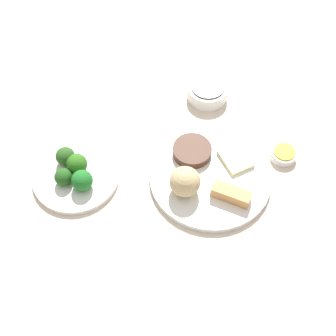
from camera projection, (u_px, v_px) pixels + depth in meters
name	position (u px, v px, depth m)	size (l,w,h in m)	color
tabletop	(200.00, 177.00, 1.07)	(2.20, 2.20, 0.02)	beige
main_plate	(210.00, 176.00, 1.05)	(0.30, 0.30, 0.02)	white
rice_scoop	(185.00, 182.00, 0.99)	(0.07, 0.07, 0.07)	#CCB481
spring_roll	(231.00, 194.00, 0.99)	(0.09, 0.03, 0.03)	tan
crab_rangoon_wonton	(236.00, 159.00, 1.06)	(0.08, 0.06, 0.01)	beige
stir_fry_heap	(192.00, 151.00, 1.07)	(0.10, 0.10, 0.02)	#46291C
broccoli_plate	(76.00, 175.00, 1.05)	(0.21, 0.21, 0.01)	white
broccoli_floret_0	(63.00, 177.00, 1.01)	(0.04, 0.04, 0.04)	#22571D
broccoli_floret_1	(77.00, 164.00, 1.03)	(0.05, 0.05, 0.05)	#2F701D
broccoli_floret_2	(82.00, 180.00, 1.00)	(0.05, 0.05, 0.05)	#1F7126
broccoli_floret_4	(65.00, 156.00, 1.04)	(0.05, 0.05, 0.05)	#2B5920
soy_sauce_bowl	(207.00, 92.00, 1.19)	(0.11, 0.11, 0.04)	white
soy_sauce_bowl_liquid	(208.00, 87.00, 1.17)	(0.09, 0.09, 0.00)	black
sauce_ramekin_hot_mustard	(283.00, 155.00, 1.08)	(0.06, 0.06, 0.02)	white
sauce_ramekin_hot_mustard_liquid	(285.00, 152.00, 1.07)	(0.05, 0.05, 0.00)	yellow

